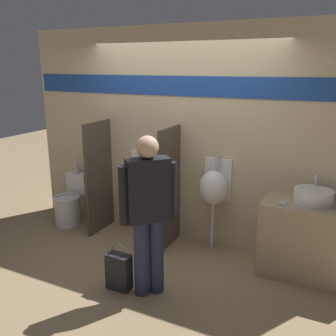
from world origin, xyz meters
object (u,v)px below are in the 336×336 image
(sink_basin, at_px, (313,196))
(cell_phone, at_px, (283,203))
(person_in_vest, at_px, (148,210))
(urinal_far, at_px, (214,188))
(toilet, at_px, (70,204))
(urinal_near_counter, at_px, (138,176))
(shopping_bag, at_px, (119,271))

(sink_basin, distance_m, cell_phone, 0.33)
(person_in_vest, bearing_deg, cell_phone, -4.17)
(urinal_far, distance_m, toilet, 2.19)
(urinal_far, height_order, toilet, urinal_far)
(urinal_near_counter, height_order, person_in_vest, person_in_vest)
(urinal_near_counter, distance_m, toilet, 1.19)
(urinal_far, relative_size, person_in_vest, 0.74)
(person_in_vest, bearing_deg, urinal_near_counter, 80.44)
(cell_phone, distance_m, toilet, 3.02)
(person_in_vest, relative_size, shopping_bag, 3.22)
(urinal_near_counter, bearing_deg, person_in_vest, -55.12)
(urinal_near_counter, distance_m, person_in_vest, 1.42)
(toilet, bearing_deg, shopping_bag, -35.01)
(cell_phone, height_order, urinal_near_counter, urinal_near_counter)
(urinal_near_counter, distance_m, shopping_bag, 1.47)
(urinal_near_counter, bearing_deg, urinal_far, 0.00)
(urinal_far, xyz_separation_m, toilet, (-2.12, -0.15, -0.51))
(cell_phone, height_order, shopping_bag, cell_phone)
(cell_phone, relative_size, shopping_bag, 0.28)
(sink_basin, xyz_separation_m, cell_phone, (-0.28, -0.16, -0.06))
(urinal_near_counter, height_order, toilet, urinal_near_counter)
(shopping_bag, bearing_deg, urinal_far, 65.84)
(cell_phone, bearing_deg, sink_basin, 30.76)
(urinal_far, bearing_deg, toilet, -175.93)
(sink_basin, height_order, urinal_far, urinal_far)
(urinal_far, distance_m, shopping_bag, 1.50)
(cell_phone, relative_size, person_in_vest, 0.09)
(urinal_far, xyz_separation_m, shopping_bag, (-0.56, -1.25, -0.61))
(cell_phone, xyz_separation_m, urinal_far, (-0.85, 0.23, -0.03))
(urinal_far, distance_m, person_in_vest, 1.19)
(cell_phone, height_order, person_in_vest, person_in_vest)
(cell_phone, bearing_deg, urinal_near_counter, 173.12)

